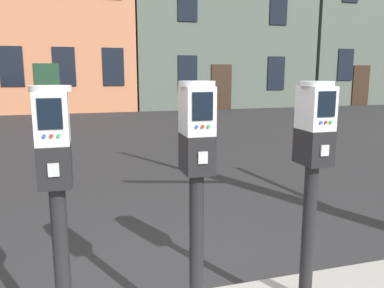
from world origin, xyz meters
The scene contains 4 objects.
parking_meter_near_kerb centered at (-0.69, -0.13, 1.19)m, with size 0.22×0.25×1.53m.
parking_meter_twin_adjacent centered at (0.11, -0.13, 1.20)m, with size 0.22×0.25×1.54m.
parking_meter_end_of_row centered at (0.91, -0.13, 1.20)m, with size 0.22×0.25×1.54m.
townhouse_orange_brick centered at (14.27, 18.35, 5.79)m, with size 6.13×7.00×11.57m.
Camera 1 is at (-0.55, -2.29, 1.73)m, focal length 36.06 mm.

